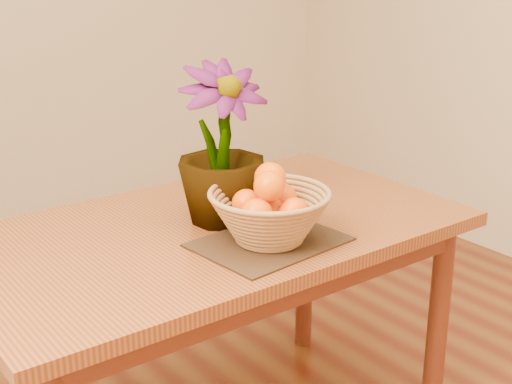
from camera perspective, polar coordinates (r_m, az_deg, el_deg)
table at (r=2.03m, az=-3.38°, el=-4.92°), size 1.40×0.80×0.75m
placemat at (r=1.88m, az=1.07°, el=-4.02°), size 0.40×0.32×0.01m
wicker_basket at (r=1.85m, az=1.08°, el=-2.09°), size 0.32×0.32×0.13m
orange_pile at (r=1.83m, az=1.09°, el=-0.59°), size 0.21×0.20×0.15m
potted_plant at (r=1.96m, az=-2.79°, el=3.81°), size 0.28×0.28×0.45m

